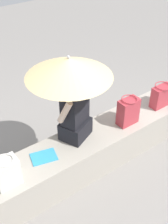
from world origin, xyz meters
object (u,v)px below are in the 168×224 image
Objects in this scene: person_seated at (75,110)px; tote_bag_canvas at (128,111)px; handbag_black at (161,96)px; magazine at (44,157)px; parasol at (69,67)px; shoulder_bag_spare at (7,172)px.

person_seated reaches higher than tote_bag_canvas.
handbag_black is at bearing 172.42° from person_seated.
handbag_black is (-1.30, 0.17, -0.23)m from person_seated.
parasol is at bearing -147.52° from magazine.
shoulder_bag_spare is (1.63, 0.00, -0.02)m from tote_bag_canvas.
tote_bag_canvas is 1.13× the size of shoulder_bag_spare.
parasol is at bearing -69.15° from person_seated.
person_seated is 3.21× the size of magazine.
tote_bag_canvas reaches higher than shoulder_bag_spare.
parasol is 3.72× the size of magazine.
handbag_black is 2.26m from shoulder_bag_spare.
parasol is 3.22× the size of handbag_black.
handbag_black is 0.87× the size of tote_bag_canvas.
tote_bag_canvas is (0.63, 0.01, 0.02)m from handbag_black.
handbag_black is at bearing -167.99° from magazine.
person_seated is 2.78× the size of handbag_black.
person_seated is 0.86× the size of parasol.
person_seated is at bearing -155.14° from magazine.
magazine is at bearing 17.76° from parasol.
handbag_black is at bearing -178.74° from tote_bag_canvas.
shoulder_bag_spare is (0.96, 0.19, -0.23)m from person_seated.
person_seated is 0.63m from magazine.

